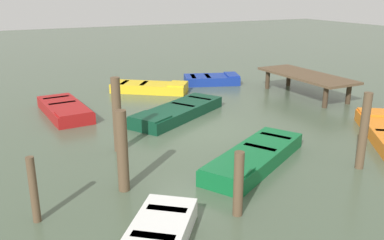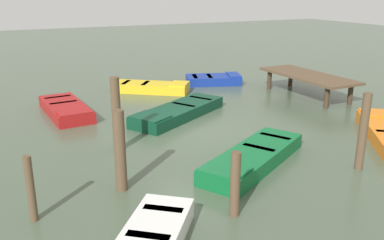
{
  "view_description": "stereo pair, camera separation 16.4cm",
  "coord_description": "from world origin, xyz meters",
  "px_view_note": "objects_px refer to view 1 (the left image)",
  "views": [
    {
      "loc": [
        11.56,
        -5.78,
        4.46
      ],
      "look_at": [
        0.0,
        0.0,
        0.35
      ],
      "focal_mm": 38.68,
      "sensor_mm": 36.0,
      "label": 1
    },
    {
      "loc": [
        11.64,
        -5.63,
        4.46
      ],
      "look_at": [
        0.0,
        0.0,
        0.35
      ],
      "focal_mm": 38.68,
      "sensor_mm": 36.0,
      "label": 2
    }
  ],
  "objects_px": {
    "dock_segment": "(306,77)",
    "mooring_piling_near_right": "(122,151)",
    "rowboat_red": "(65,109)",
    "mooring_piling_far_right": "(238,184)",
    "rowboat_yellow": "(150,87)",
    "mooring_piling_far_left": "(364,131)",
    "rowboat_green": "(254,157)",
    "rowboat_blue": "(212,79)",
    "mooring_piling_center": "(117,115)",
    "mooring_piling_mid_left": "(34,190)",
    "rowboat_dark_green": "(178,112)"
  },
  "relations": [
    {
      "from": "rowboat_yellow",
      "to": "rowboat_blue",
      "type": "distance_m",
      "value": 3.35
    },
    {
      "from": "rowboat_green",
      "to": "mooring_piling_far_right",
      "type": "xyz_separation_m",
      "value": [
        1.96,
        -1.77,
        0.48
      ]
    },
    {
      "from": "mooring_piling_near_right",
      "to": "mooring_piling_far_right",
      "type": "bearing_deg",
      "value": 39.75
    },
    {
      "from": "mooring_piling_center",
      "to": "rowboat_dark_green",
      "type": "bearing_deg",
      "value": 127.48
    },
    {
      "from": "dock_segment",
      "to": "mooring_piling_far_left",
      "type": "height_order",
      "value": "mooring_piling_far_left"
    },
    {
      "from": "mooring_piling_mid_left",
      "to": "rowboat_dark_green",
      "type": "bearing_deg",
      "value": 133.34
    },
    {
      "from": "mooring_piling_center",
      "to": "mooring_piling_far_right",
      "type": "relative_size",
      "value": 1.54
    },
    {
      "from": "rowboat_green",
      "to": "mooring_piling_far_left",
      "type": "bearing_deg",
      "value": 119.42
    },
    {
      "from": "dock_segment",
      "to": "mooring_piling_center",
      "type": "relative_size",
      "value": 2.15
    },
    {
      "from": "mooring_piling_far_left",
      "to": "mooring_piling_near_right",
      "type": "height_order",
      "value": "mooring_piling_far_left"
    },
    {
      "from": "rowboat_yellow",
      "to": "rowboat_red",
      "type": "bearing_deg",
      "value": -118.32
    },
    {
      "from": "mooring_piling_center",
      "to": "mooring_piling_near_right",
      "type": "xyz_separation_m",
      "value": [
        2.43,
        -0.61,
        -0.11
      ]
    },
    {
      "from": "rowboat_yellow",
      "to": "rowboat_dark_green",
      "type": "bearing_deg",
      "value": -60.51
    },
    {
      "from": "rowboat_red",
      "to": "rowboat_yellow",
      "type": "xyz_separation_m",
      "value": [
        -1.94,
        4.11,
        0.0
      ]
    },
    {
      "from": "rowboat_red",
      "to": "mooring_piling_far_right",
      "type": "bearing_deg",
      "value": 7.84
    },
    {
      "from": "rowboat_green",
      "to": "mooring_piling_mid_left",
      "type": "bearing_deg",
      "value": -25.79
    },
    {
      "from": "dock_segment",
      "to": "rowboat_yellow",
      "type": "distance_m",
      "value": 6.89
    },
    {
      "from": "rowboat_dark_green",
      "to": "mooring_piling_near_right",
      "type": "relative_size",
      "value": 2.21
    },
    {
      "from": "rowboat_yellow",
      "to": "mooring_piling_far_right",
      "type": "relative_size",
      "value": 2.45
    },
    {
      "from": "rowboat_green",
      "to": "mooring_piling_far_right",
      "type": "height_order",
      "value": "mooring_piling_far_right"
    },
    {
      "from": "mooring_piling_far_left",
      "to": "mooring_piling_near_right",
      "type": "bearing_deg",
      "value": -104.7
    },
    {
      "from": "rowboat_red",
      "to": "mooring_piling_far_left",
      "type": "xyz_separation_m",
      "value": [
        8.32,
        5.99,
        0.79
      ]
    },
    {
      "from": "rowboat_yellow",
      "to": "mooring_piling_far_left",
      "type": "distance_m",
      "value": 10.45
    },
    {
      "from": "rowboat_yellow",
      "to": "mooring_piling_mid_left",
      "type": "bearing_deg",
      "value": -86.39
    },
    {
      "from": "mooring_piling_far_right",
      "to": "mooring_piling_far_left",
      "type": "distance_m",
      "value": 4.16
    },
    {
      "from": "mooring_piling_mid_left",
      "to": "mooring_piling_far_left",
      "type": "height_order",
      "value": "mooring_piling_far_left"
    },
    {
      "from": "mooring_piling_center",
      "to": "rowboat_green",
      "type": "bearing_deg",
      "value": 48.51
    },
    {
      "from": "rowboat_green",
      "to": "rowboat_yellow",
      "type": "xyz_separation_m",
      "value": [
        -8.86,
        0.46,
        0.0
      ]
    },
    {
      "from": "rowboat_green",
      "to": "mooring_piling_mid_left",
      "type": "distance_m",
      "value": 5.54
    },
    {
      "from": "rowboat_blue",
      "to": "mooring_piling_center",
      "type": "height_order",
      "value": "mooring_piling_center"
    },
    {
      "from": "dock_segment",
      "to": "rowboat_green",
      "type": "bearing_deg",
      "value": -50.91
    },
    {
      "from": "rowboat_green",
      "to": "rowboat_red",
      "type": "distance_m",
      "value": 7.83
    },
    {
      "from": "rowboat_yellow",
      "to": "mooring_piling_near_right",
      "type": "distance_m",
      "value": 9.61
    },
    {
      "from": "mooring_piling_far_right",
      "to": "mooring_piling_far_left",
      "type": "height_order",
      "value": "mooring_piling_far_left"
    },
    {
      "from": "mooring_piling_near_right",
      "to": "rowboat_yellow",
      "type": "bearing_deg",
      "value": 155.41
    },
    {
      "from": "dock_segment",
      "to": "rowboat_green",
      "type": "relative_size",
      "value": 1.16
    },
    {
      "from": "dock_segment",
      "to": "rowboat_red",
      "type": "relative_size",
      "value": 1.32
    },
    {
      "from": "mooring_piling_far_left",
      "to": "rowboat_red",
      "type": "bearing_deg",
      "value": -144.24
    },
    {
      "from": "dock_segment",
      "to": "mooring_piling_near_right",
      "type": "xyz_separation_m",
      "value": [
        5.07,
        -9.79,
        0.13
      ]
    },
    {
      "from": "mooring_piling_mid_left",
      "to": "mooring_piling_far_right",
      "type": "bearing_deg",
      "value": 67.04
    },
    {
      "from": "dock_segment",
      "to": "rowboat_green",
      "type": "height_order",
      "value": "dock_segment"
    },
    {
      "from": "mooring_piling_center",
      "to": "mooring_piling_far_left",
      "type": "bearing_deg",
      "value": 52.9
    },
    {
      "from": "rowboat_green",
      "to": "dock_segment",
      "type": "bearing_deg",
      "value": -170.02
    },
    {
      "from": "rowboat_yellow",
      "to": "rowboat_blue",
      "type": "relative_size",
      "value": 1.18
    },
    {
      "from": "rowboat_green",
      "to": "rowboat_red",
      "type": "relative_size",
      "value": 1.13
    },
    {
      "from": "rowboat_blue",
      "to": "dock_segment",
      "type": "bearing_deg",
      "value": -38.22
    },
    {
      "from": "rowboat_red",
      "to": "mooring_piling_mid_left",
      "type": "distance_m",
      "value": 7.55
    },
    {
      "from": "rowboat_dark_green",
      "to": "mooring_piling_center",
      "type": "bearing_deg",
      "value": 7.14
    },
    {
      "from": "rowboat_green",
      "to": "mooring_piling_far_left",
      "type": "relative_size",
      "value": 1.97
    },
    {
      "from": "dock_segment",
      "to": "rowboat_yellow",
      "type": "height_order",
      "value": "dock_segment"
    }
  ]
}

